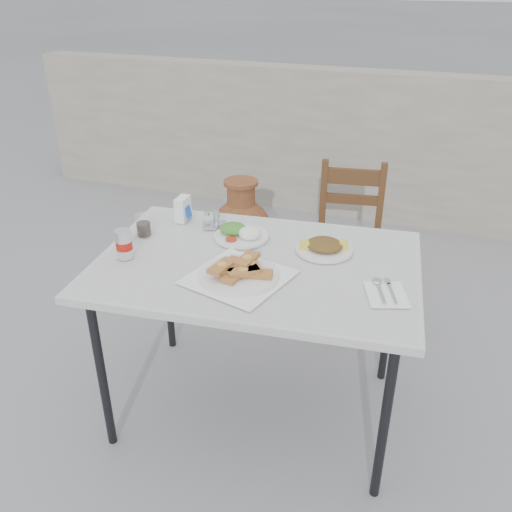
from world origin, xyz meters
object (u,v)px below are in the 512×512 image
(pide_plate, at_px, (239,270))
(chair, at_px, (348,238))
(cafe_table, at_px, (257,272))
(soda_can, at_px, (124,244))
(condiment_caddy, at_px, (214,221))
(cola_glass, at_px, (143,226))
(napkin_holder, at_px, (183,209))
(salad_rice_plate, at_px, (241,233))
(salad_chopped_plate, at_px, (324,247))
(terracotta_urn, at_px, (242,237))

(pide_plate, xyz_separation_m, chair, (0.21, 1.21, -0.38))
(cafe_table, xyz_separation_m, soda_can, (-0.53, -0.17, 0.12))
(condiment_caddy, bearing_deg, cola_glass, -144.17)
(cola_glass, height_order, napkin_holder, napkin_holder)
(cola_glass, bearing_deg, soda_can, -79.64)
(salad_rice_plate, distance_m, salad_chopped_plate, 0.39)
(soda_can, distance_m, terracotta_urn, 1.36)
(cafe_table, distance_m, chair, 1.11)
(salad_rice_plate, relative_size, napkin_holder, 2.13)
(napkin_holder, relative_size, terracotta_urn, 0.16)
(napkin_holder, distance_m, condiment_caddy, 0.18)
(salad_chopped_plate, height_order, chair, chair)
(cafe_table, xyz_separation_m, cola_glass, (-0.57, 0.05, 0.10))
(condiment_caddy, xyz_separation_m, terracotta_urn, (-0.20, 0.84, -0.50))
(chair, bearing_deg, napkin_holder, -139.83)
(napkin_holder, height_order, chair, napkin_holder)
(salad_chopped_plate, bearing_deg, salad_rice_plate, -179.48)
(cola_glass, bearing_deg, napkin_holder, 65.94)
(cafe_table, bearing_deg, napkin_holder, 151.10)
(salad_rice_plate, distance_m, terracotta_urn, 1.09)
(pide_plate, height_order, terracotta_urn, pide_plate)
(pide_plate, bearing_deg, terracotta_urn, 111.55)
(salad_chopped_plate, bearing_deg, terracotta_urn, 129.87)
(salad_rice_plate, height_order, salad_chopped_plate, salad_rice_plate)
(salad_rice_plate, relative_size, cola_glass, 2.50)
(cola_glass, xyz_separation_m, condiment_caddy, (0.27, 0.19, -0.02))
(napkin_holder, bearing_deg, terracotta_urn, 88.83)
(condiment_caddy, bearing_deg, salad_chopped_plate, -6.44)
(salad_chopped_plate, distance_m, terracotta_urn, 1.27)
(soda_can, bearing_deg, pide_plate, 1.01)
(salad_rice_plate, xyz_separation_m, soda_can, (-0.39, -0.35, 0.04))
(cafe_table, height_order, napkin_holder, napkin_holder)
(salad_chopped_plate, relative_size, napkin_holder, 2.11)
(pide_plate, height_order, salad_rice_plate, pide_plate)
(cafe_table, bearing_deg, condiment_caddy, 141.15)
(soda_can, bearing_deg, salad_chopped_plate, 24.38)
(terracotta_urn, bearing_deg, salad_chopped_plate, -50.13)
(cafe_table, bearing_deg, salad_rice_plate, 128.64)
(cafe_table, bearing_deg, salad_chopped_plate, 37.23)
(salad_chopped_plate, xyz_separation_m, condiment_caddy, (-0.55, 0.06, 0.01))
(pide_plate, distance_m, salad_chopped_plate, 0.43)
(salad_rice_plate, bearing_deg, napkin_holder, 166.01)
(condiment_caddy, bearing_deg, terracotta_urn, 103.57)
(pide_plate, height_order, chair, chair)
(salad_rice_plate, relative_size, salad_chopped_plate, 1.01)
(chair, bearing_deg, salad_rice_plate, -120.62)
(soda_can, height_order, cola_glass, soda_can)
(salad_chopped_plate, height_order, soda_can, soda_can)
(salad_chopped_plate, relative_size, terracotta_urn, 0.34)
(cola_glass, xyz_separation_m, napkin_holder, (0.09, 0.21, 0.01))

